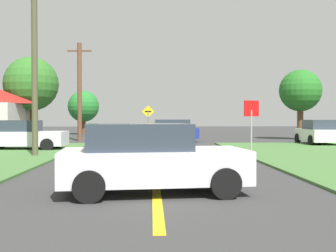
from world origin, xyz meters
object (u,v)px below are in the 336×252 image
object	(u,v)px
parked_car_near_building	(21,135)
utility_pole_mid	(80,91)
car_on_crossroad	(319,132)
direction_sign	(148,119)
oak_tree_left	(300,91)
oak_tree_right	(31,84)
pine_tree_center	(84,106)
car_behind_on_main_road	(150,158)
utility_pole_near	(35,66)
stop_sign	(251,116)
car_approaching_junction	(168,131)

from	to	relation	value
parked_car_near_building	utility_pole_mid	xyz separation A→B (m)	(1.67, 8.53, 2.97)
car_on_crossroad	parked_car_near_building	size ratio (longest dim) A/B	0.87
utility_pole_mid	direction_sign	xyz separation A→B (m)	(5.14, -1.01, -2.12)
utility_pole_mid	direction_sign	size ratio (longest dim) A/B	2.76
parked_car_near_building	direction_sign	size ratio (longest dim) A/B	1.74
utility_pole_mid	direction_sign	bearing A→B (deg)	-11.12
oak_tree_left	oak_tree_right	bearing A→B (deg)	177.20
car_on_crossroad	pine_tree_center	bearing A→B (deg)	49.43
car_behind_on_main_road	utility_pole_near	bearing A→B (deg)	114.65
car_on_crossroad	car_behind_on_main_road	distance (m)	19.55
stop_sign	pine_tree_center	bearing A→B (deg)	-72.59
stop_sign	utility_pole_mid	world-z (taller)	utility_pole_mid
car_approaching_junction	oak_tree_right	size ratio (longest dim) A/B	0.70
pine_tree_center	utility_pole_mid	bearing A→B (deg)	-81.96
stop_sign	direction_sign	size ratio (longest dim) A/B	0.98
utility_pole_near	utility_pole_mid	world-z (taller)	utility_pole_near
utility_pole_near	oak_tree_right	xyz separation A→B (m)	(-4.36, 14.45, 0.36)
utility_pole_mid	car_behind_on_main_road	bearing A→B (deg)	-75.88
car_behind_on_main_road	direction_sign	xyz separation A→B (m)	(-0.20, 20.24, 0.85)
car_on_crossroad	oak_tree_right	bearing A→B (deg)	73.90
parked_car_near_building	utility_pole_mid	size ratio (longest dim) A/B	0.63
car_on_crossroad	utility_pole_mid	distance (m)	17.20
parked_car_near_building	utility_pole_near	world-z (taller)	utility_pole_near
stop_sign	oak_tree_left	distance (m)	13.93
car_approaching_junction	utility_pole_mid	size ratio (longest dim) A/B	0.62
car_behind_on_main_road	utility_pole_near	world-z (taller)	utility_pole_near
car_on_crossroad	direction_sign	distance (m)	11.77
direction_sign	oak_tree_left	bearing A→B (deg)	9.46
parked_car_near_building	car_behind_on_main_road	bearing A→B (deg)	-59.42
stop_sign	car_on_crossroad	size ratio (longest dim) A/B	0.64
car_approaching_junction	car_behind_on_main_road	world-z (taller)	same
car_on_crossroad	oak_tree_right	world-z (taller)	oak_tree_right
car_on_crossroad	pine_tree_center	world-z (taller)	pine_tree_center
car_on_crossroad	oak_tree_left	bearing A→B (deg)	-6.35
car_approaching_junction	direction_sign	bearing A→B (deg)	-4.54
car_behind_on_main_road	oak_tree_left	distance (m)	25.38
utility_pole_mid	oak_tree_right	size ratio (longest dim) A/B	1.12
oak_tree_left	oak_tree_right	world-z (taller)	oak_tree_right
stop_sign	pine_tree_center	world-z (taller)	pine_tree_center
parked_car_near_building	oak_tree_right	distance (m)	11.45
utility_pole_near	utility_pole_mid	distance (m)	12.42
car_on_crossroad	oak_tree_left	distance (m)	6.79
stop_sign	car_approaching_junction	xyz separation A→B (m)	(-3.70, 9.85, -1.03)
utility_pole_mid	oak_tree_left	size ratio (longest dim) A/B	1.32
stop_sign	car_approaching_junction	size ratio (longest dim) A/B	0.57
direction_sign	pine_tree_center	size ratio (longest dim) A/B	0.58
car_approaching_junction	utility_pole_mid	world-z (taller)	utility_pole_mid
utility_pole_near	direction_sign	distance (m)	12.66
parked_car_near_building	direction_sign	xyz separation A→B (m)	(6.82, 7.52, 0.85)
oak_tree_left	pine_tree_center	bearing A→B (deg)	149.76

